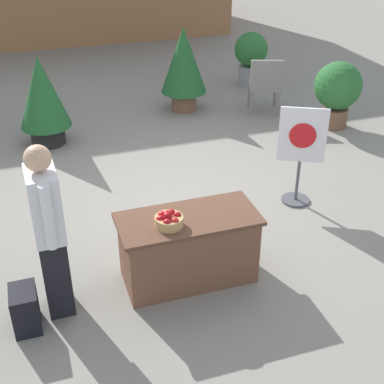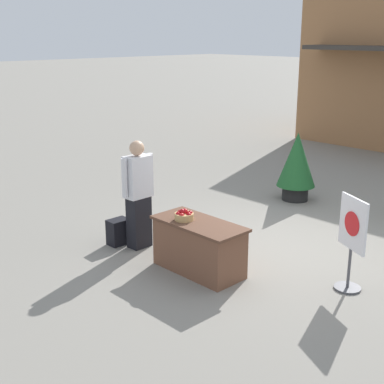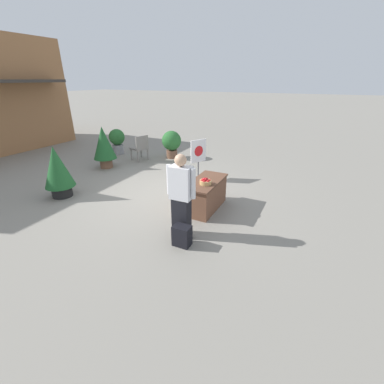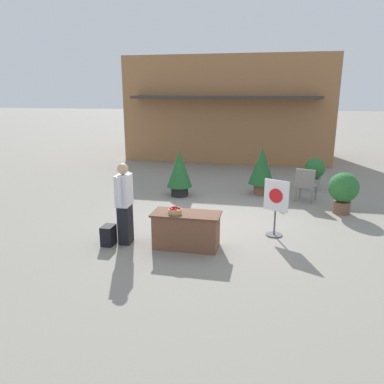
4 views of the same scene
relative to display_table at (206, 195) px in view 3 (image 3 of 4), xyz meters
name	(u,v)px [view 3 (image 3 of 4)]	position (x,y,z in m)	size (l,w,h in m)	color
ground_plane	(163,193)	(0.34, 1.47, -0.37)	(120.00, 120.00, 0.00)	gray
display_table	(206,195)	(0.00, 0.00, 0.00)	(1.40, 0.65, 0.74)	brown
apple_basket	(205,181)	(-0.22, -0.08, 0.44)	(0.27, 0.27, 0.16)	tan
person_visitor	(181,196)	(-1.32, -0.04, 0.51)	(0.27, 0.61, 1.73)	black
backpack	(182,236)	(-1.64, -0.22, -0.16)	(0.24, 0.34, 0.42)	black
poster_board	(198,158)	(1.79, 1.03, 0.32)	(0.53, 0.36, 1.28)	#4C4C51
patio_chair	(140,147)	(2.68, 3.95, 0.19)	(0.70, 0.70, 1.00)	gray
potted_plant_near_left	(104,145)	(1.38, 4.55, 0.48)	(0.80, 0.80, 1.48)	brown
potted_plant_far_left	(172,142)	(3.55, 3.05, 0.27)	(0.78, 0.78, 1.10)	brown
potted_plant_far_right	(117,140)	(3.06, 5.45, 0.24)	(0.66, 0.66, 1.06)	gray
potted_plant_near_right	(57,170)	(-1.08, 3.84, 0.40)	(0.78, 0.78, 1.40)	black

